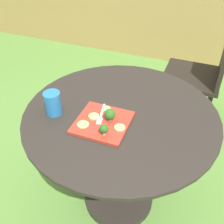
# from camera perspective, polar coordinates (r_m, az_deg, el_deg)

# --- Properties ---
(ground_plane) EXTENTS (12.00, 12.00, 0.00)m
(ground_plane) POSITION_cam_1_polar(r_m,az_deg,el_deg) (1.90, 1.41, -17.56)
(ground_plane) COLOR #568438
(bamboo_fence) EXTENTS (8.00, 0.08, 1.30)m
(bamboo_fence) POSITION_cam_1_polar(r_m,az_deg,el_deg) (3.20, 14.94, 20.66)
(bamboo_fence) COLOR #9E7F47
(bamboo_fence) RESTS_ON ground_plane
(patio_table) EXTENTS (0.97, 0.97, 0.73)m
(patio_table) POSITION_cam_1_polar(r_m,az_deg,el_deg) (1.52, 1.69, -7.29)
(patio_table) COLOR #28231E
(patio_table) RESTS_ON ground_plane
(patio_chair) EXTENTS (0.44, 0.44, 0.90)m
(patio_chair) POSITION_cam_1_polar(r_m,az_deg,el_deg) (2.25, 18.96, 8.61)
(patio_chair) COLOR black
(patio_chair) RESTS_ON ground_plane
(salad_plate) EXTENTS (0.25, 0.25, 0.01)m
(salad_plate) POSITION_cam_1_polar(r_m,az_deg,el_deg) (1.30, -1.97, -2.19)
(salad_plate) COLOR #AD3323
(salad_plate) RESTS_ON patio_table
(drinking_glass) EXTENTS (0.08, 0.08, 0.12)m
(drinking_glass) POSITION_cam_1_polar(r_m,az_deg,el_deg) (1.36, -12.17, 1.60)
(drinking_glass) COLOR #236BA8
(drinking_glass) RESTS_ON patio_table
(fork) EXTENTS (0.05, 0.15, 0.00)m
(fork) POSITION_cam_1_polar(r_m,az_deg,el_deg) (1.32, -2.31, -0.78)
(fork) COLOR silver
(fork) RESTS_ON salad_plate
(broccoli_floret_0) EXTENTS (0.05, 0.05, 0.06)m
(broccoli_floret_0) POSITION_cam_1_polar(r_m,az_deg,el_deg) (1.28, -0.44, -0.49)
(broccoli_floret_0) COLOR #99B770
(broccoli_floret_0) RESTS_ON salad_plate
(broccoli_floret_1) EXTENTS (0.04, 0.04, 0.05)m
(broccoli_floret_1) POSITION_cam_1_polar(r_m,az_deg,el_deg) (1.20, -1.68, -3.55)
(broccoli_floret_1) COLOR #99B770
(broccoli_floret_1) RESTS_ON salad_plate
(cucumber_slice_0) EXTENTS (0.04, 0.04, 0.01)m
(cucumber_slice_0) POSITION_cam_1_polar(r_m,az_deg,el_deg) (1.36, -1.16, 0.72)
(cucumber_slice_0) COLOR #8EB766
(cucumber_slice_0) RESTS_ON salad_plate
(cucumber_slice_1) EXTENTS (0.05, 0.05, 0.01)m
(cucumber_slice_1) POSITION_cam_1_polar(r_m,az_deg,el_deg) (1.32, -3.80, -0.92)
(cucumber_slice_1) COLOR #8EB766
(cucumber_slice_1) RESTS_ON salad_plate
(cucumber_slice_2) EXTENTS (0.05, 0.05, 0.01)m
(cucumber_slice_2) POSITION_cam_1_polar(r_m,az_deg,el_deg) (1.25, 1.62, -3.26)
(cucumber_slice_2) COLOR #8EB766
(cucumber_slice_2) RESTS_ON salad_plate
(cucumber_slice_3) EXTENTS (0.06, 0.06, 0.01)m
(cucumber_slice_3) POSITION_cam_1_polar(r_m,az_deg,el_deg) (1.28, -6.06, -2.59)
(cucumber_slice_3) COLOR #8EB766
(cucumber_slice_3) RESTS_ON salad_plate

